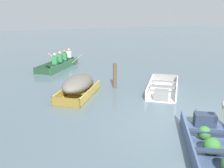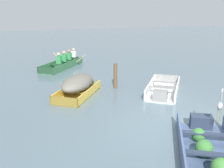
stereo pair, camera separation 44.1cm
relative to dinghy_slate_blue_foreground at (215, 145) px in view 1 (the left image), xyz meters
name	(u,v)px [view 1 (the left image)]	position (x,y,z in m)	size (l,w,h in m)	color
ground_plane	(189,124)	(0.48, 1.40, -0.16)	(80.00, 80.00, 0.00)	slate
dinghy_slate_blue_foreground	(215,145)	(0.00, 0.00, 0.00)	(2.79, 3.27, 0.44)	#475B7F
skiff_white_near_moored	(163,89)	(1.57, 4.11, -0.01)	(2.56, 2.73, 0.41)	white
skiff_yellow_mid_moored	(78,85)	(-1.61, 5.20, 0.27)	(2.35, 2.58, 0.80)	#E5BC47
rowboat_green_with_crew	(60,63)	(-0.97, 10.52, 0.08)	(3.00, 3.21, 0.93)	#387047
mooring_post	(115,76)	(0.09, 5.48, 0.37)	(0.15, 0.15, 1.06)	brown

